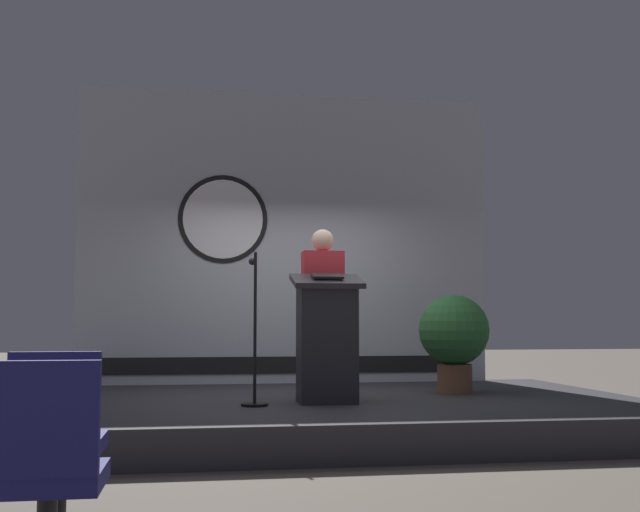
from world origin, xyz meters
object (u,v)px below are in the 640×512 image
Objects in this scene: speaker_person at (323,311)px; audience_chair_left at (58,429)px; podium at (327,339)px; potted_plant at (454,335)px; audience_chair_right at (45,460)px; microphone_stand at (254,351)px.

audience_chair_left is at bearing -119.49° from speaker_person.
podium reaches higher than potted_plant.
podium is 0.55m from speaker_person.
audience_chair_right is (0.11, -0.90, 0.00)m from audience_chair_left.
podium is 0.68m from microphone_stand.
audience_chair_right is at bearing -112.82° from speaker_person.
potted_plant is (1.47, 0.74, 0.02)m from podium.
microphone_stand reaches higher than audience_chair_left.
potted_plant is at bearing 10.34° from speaker_person.
potted_plant is 1.14× the size of audience_chair_left.
speaker_person reaches higher than microphone_stand.
speaker_person is 1.22× the size of microphone_stand.
podium is 1.34× the size of audience_chair_left.
podium is 1.34× the size of audience_chair_right.
speaker_person is at bearing 85.35° from podium.
potted_plant reaches higher than audience_chair_left.
audience_chair_left is (-1.86, -2.88, -0.39)m from podium.
speaker_person is 1.85× the size of audience_chair_right.
potted_plant is (2.13, 0.83, 0.13)m from microphone_stand.
microphone_stand is at bearing -172.30° from podium.
microphone_stand is at bearing -141.13° from speaker_person.
potted_plant is at bearing 21.27° from microphone_stand.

